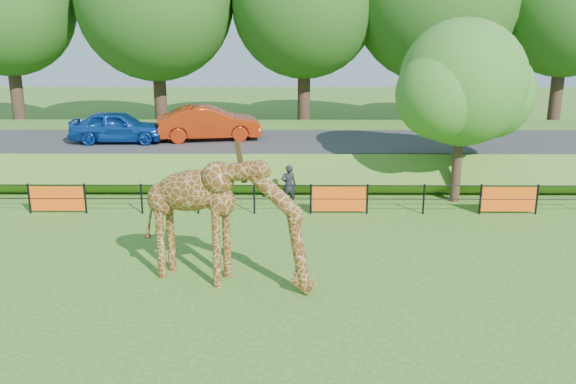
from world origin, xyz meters
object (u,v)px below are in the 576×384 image
car_blue (118,127)px  visitor (289,185)px  car_red (209,123)px  giraffe (226,221)px  tree_east (465,87)px

car_blue → visitor: bearing=-122.9°
car_red → visitor: size_ratio=2.94×
giraffe → visitor: bearing=96.0°
car_red → visitor: bearing=-155.4°
car_red → visitor: (3.53, -5.14, -1.40)m
car_red → visitor: car_red is taller
visitor → car_red: bearing=-61.0°
giraffe → visitor: (1.60, 6.92, -0.96)m
giraffe → car_blue: size_ratio=1.20×
car_red → giraffe: bearing=179.2°
giraffe → car_blue: (-5.81, 11.50, 0.38)m
giraffe → car_red: 12.23m
visitor → tree_east: tree_east is taller
giraffe → visitor: 7.17m
tree_east → car_red: bearing=155.4°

